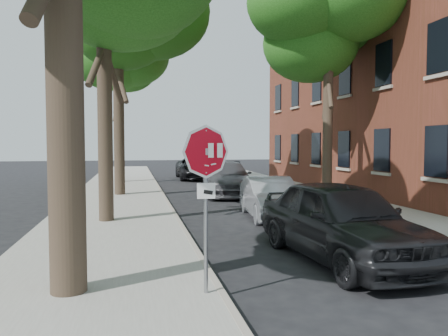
{
  "coord_description": "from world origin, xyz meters",
  "views": [
    {
      "loc": [
        -1.79,
        -6.59,
        2.44
      ],
      "look_at": [
        -0.36,
        0.28,
        2.05
      ],
      "focal_mm": 35.0,
      "sensor_mm": 36.0,
      "label": 1
    }
  ],
  "objects_px": {
    "stop_sign": "(206,176)",
    "tree_mid_b": "(117,22)",
    "car_a": "(341,220)",
    "apartment_building": "(436,45)",
    "car_b": "(270,198)",
    "car_d": "(197,168)",
    "tree_right": "(327,26)",
    "tree_far": "(116,66)",
    "car_c": "(227,178)"
  },
  "relations": [
    {
      "from": "car_a",
      "to": "car_c",
      "type": "bearing_deg",
      "value": 84.84
    },
    {
      "from": "apartment_building",
      "to": "tree_far",
      "type": "height_order",
      "value": "apartment_building"
    },
    {
      "from": "tree_mid_b",
      "to": "car_d",
      "type": "distance_m",
      "value": 12.75
    },
    {
      "from": "car_c",
      "to": "stop_sign",
      "type": "bearing_deg",
      "value": -96.58
    },
    {
      "from": "tree_mid_b",
      "to": "car_c",
      "type": "height_order",
      "value": "tree_mid_b"
    },
    {
      "from": "car_b",
      "to": "car_d",
      "type": "height_order",
      "value": "car_d"
    },
    {
      "from": "tree_right",
      "to": "stop_sign",
      "type": "bearing_deg",
      "value": -123.38
    },
    {
      "from": "stop_sign",
      "to": "car_d",
      "type": "xyz_separation_m",
      "value": [
        3.27,
        23.4,
        -1.15
      ]
    },
    {
      "from": "stop_sign",
      "to": "tree_right",
      "type": "distance_m",
      "value": 13.23
    },
    {
      "from": "tree_right",
      "to": "tree_far",
      "type": "bearing_deg",
      "value": 128.34
    },
    {
      "from": "tree_mid_b",
      "to": "tree_far",
      "type": "bearing_deg",
      "value": 92.44
    },
    {
      "from": "apartment_building",
      "to": "car_d",
      "type": "distance_m",
      "value": 16.3
    },
    {
      "from": "apartment_building",
      "to": "tree_mid_b",
      "type": "height_order",
      "value": "apartment_building"
    },
    {
      "from": "apartment_building",
      "to": "tree_mid_b",
      "type": "xyz_separation_m",
      "value": [
        -16.42,
        0.12,
        0.34
      ]
    },
    {
      "from": "tree_mid_b",
      "to": "tree_far",
      "type": "relative_size",
      "value": 1.11
    },
    {
      "from": "tree_mid_b",
      "to": "tree_right",
      "type": "height_order",
      "value": "tree_mid_b"
    },
    {
      "from": "car_a",
      "to": "car_b",
      "type": "relative_size",
      "value": 1.21
    },
    {
      "from": "tree_right",
      "to": "car_b",
      "type": "distance_m",
      "value": 7.97
    },
    {
      "from": "stop_sign",
      "to": "car_a",
      "type": "height_order",
      "value": "stop_sign"
    },
    {
      "from": "tree_far",
      "to": "tree_right",
      "type": "height_order",
      "value": "same"
    },
    {
      "from": "stop_sign",
      "to": "tree_mid_b",
      "type": "xyz_separation_m",
      "value": [
        -1.72,
        14.15,
        6.05
      ]
    },
    {
      "from": "tree_far",
      "to": "car_b",
      "type": "relative_size",
      "value": 2.27
    },
    {
      "from": "car_a",
      "to": "apartment_building",
      "type": "bearing_deg",
      "value": 42.25
    },
    {
      "from": "tree_far",
      "to": "stop_sign",
      "type": "bearing_deg",
      "value": -84.54
    },
    {
      "from": "car_b",
      "to": "car_c",
      "type": "distance_m",
      "value": 6.7
    },
    {
      "from": "apartment_building",
      "to": "stop_sign",
      "type": "distance_m",
      "value": 21.1
    },
    {
      "from": "tree_mid_b",
      "to": "car_b",
      "type": "height_order",
      "value": "tree_mid_b"
    },
    {
      "from": "stop_sign",
      "to": "tree_mid_b",
      "type": "distance_m",
      "value": 15.48
    },
    {
      "from": "stop_sign",
      "to": "tree_mid_b",
      "type": "relative_size",
      "value": 0.25
    },
    {
      "from": "apartment_building",
      "to": "car_a",
      "type": "height_order",
      "value": "apartment_building"
    },
    {
      "from": "tree_far",
      "to": "car_a",
      "type": "relative_size",
      "value": 1.88
    },
    {
      "from": "stop_sign",
      "to": "tree_far",
      "type": "xyz_separation_m",
      "value": [
        -2.02,
        21.14,
        5.26
      ]
    },
    {
      "from": "car_a",
      "to": "tree_far",
      "type": "bearing_deg",
      "value": 100.49
    },
    {
      "from": "apartment_building",
      "to": "car_c",
      "type": "relative_size",
      "value": 3.69
    },
    {
      "from": "stop_sign",
      "to": "tree_far",
      "type": "distance_m",
      "value": 21.88
    },
    {
      "from": "car_b",
      "to": "car_d",
      "type": "relative_size",
      "value": 0.72
    },
    {
      "from": "tree_far",
      "to": "tree_right",
      "type": "xyz_separation_m",
      "value": [
        8.7,
        -11.0,
        0.0
      ]
    },
    {
      "from": "stop_sign",
      "to": "tree_mid_b",
      "type": "height_order",
      "value": "tree_mid_b"
    },
    {
      "from": "car_a",
      "to": "car_d",
      "type": "xyz_separation_m",
      "value": [
        0.11,
        21.64,
        -0.05
      ]
    },
    {
      "from": "tree_mid_b",
      "to": "tree_right",
      "type": "relative_size",
      "value": 1.11
    },
    {
      "from": "apartment_building",
      "to": "car_b",
      "type": "bearing_deg",
      "value": -148.59
    },
    {
      "from": "apartment_building",
      "to": "stop_sign",
      "type": "bearing_deg",
      "value": -136.35
    },
    {
      "from": "tree_right",
      "to": "car_d",
      "type": "distance_m",
      "value": 15.13
    },
    {
      "from": "tree_right",
      "to": "apartment_building",
      "type": "bearing_deg",
      "value": 25.87
    },
    {
      "from": "apartment_building",
      "to": "tree_right",
      "type": "xyz_separation_m",
      "value": [
        -8.02,
        -3.89,
        -0.44
      ]
    },
    {
      "from": "tree_mid_b",
      "to": "car_c",
      "type": "distance_m",
      "value": 8.79
    },
    {
      "from": "stop_sign",
      "to": "tree_right",
      "type": "height_order",
      "value": "tree_right"
    },
    {
      "from": "tree_right",
      "to": "car_b",
      "type": "bearing_deg",
      "value": -137.72
    },
    {
      "from": "tree_far",
      "to": "tree_right",
      "type": "relative_size",
      "value": 1.0
    },
    {
      "from": "car_c",
      "to": "car_a",
      "type": "bearing_deg",
      "value": -83.77
    }
  ]
}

